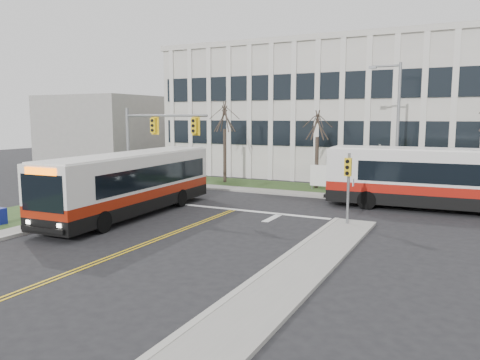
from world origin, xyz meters
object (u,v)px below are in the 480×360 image
object	(u,v)px
directory_sign	(320,176)
bus_main	(132,185)
streetlight	(395,123)
bus_cross	(446,181)
newspaper_box_blue	(1,217)

from	to	relation	value
directory_sign	bus_main	distance (m)	15.07
streetlight	bus_main	world-z (taller)	streetlight
directory_sign	bus_cross	xyz separation A→B (m)	(8.96, -3.98, 0.66)
streetlight	newspaper_box_blue	bearing A→B (deg)	-134.28
bus_cross	directory_sign	bearing A→B (deg)	-117.03
bus_main	bus_cross	xyz separation A→B (m)	(16.11, 9.28, 0.09)
streetlight	bus_cross	xyz separation A→B (m)	(3.43, -2.68, -3.36)
streetlight	bus_cross	bearing A→B (deg)	-37.95
bus_main	newspaper_box_blue	world-z (taller)	bus_main
bus_main	bus_cross	world-z (taller)	bus_cross
bus_main	newspaper_box_blue	xyz separation A→B (m)	(-4.20, -5.36, -1.27)
directory_sign	bus_cross	distance (m)	9.83
streetlight	newspaper_box_blue	distance (m)	24.63
streetlight	newspaper_box_blue	world-z (taller)	streetlight
directory_sign	newspaper_box_blue	size ratio (longest dim) A/B	2.11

